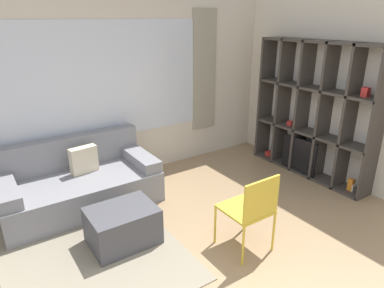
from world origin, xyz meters
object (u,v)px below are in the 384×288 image
object	(u,v)px
couch_main	(79,184)
ottoman	(123,226)
shelving_unit	(314,113)
folding_chair	(251,207)

from	to	relation	value
couch_main	ottoman	bearing A→B (deg)	-83.35
ottoman	couch_main	bearing A→B (deg)	96.65
couch_main	shelving_unit	bearing A→B (deg)	-17.77
shelving_unit	ottoman	size ratio (longest dim) A/B	2.86
folding_chair	ottoman	bearing A→B (deg)	-40.07
couch_main	folding_chair	distance (m)	2.25
shelving_unit	ottoman	xyz separation A→B (m)	(-3.08, -0.05, -0.75)
shelving_unit	ottoman	distance (m)	3.17
shelving_unit	couch_main	distance (m)	3.44
shelving_unit	couch_main	world-z (taller)	shelving_unit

